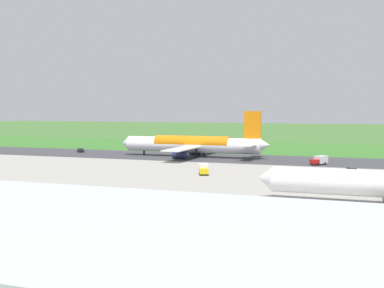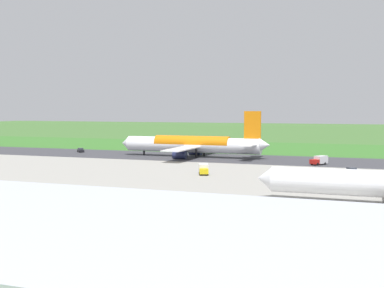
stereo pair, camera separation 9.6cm
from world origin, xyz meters
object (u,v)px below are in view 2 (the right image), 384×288
at_px(airliner_main, 193,144).
at_px(traffic_cone_orange, 240,148).
at_px(service_car_followme, 352,170).
at_px(service_truck_fuel, 204,169).
at_px(service_truck_baggage, 319,160).
at_px(no_stopping_sign, 257,145).
at_px(service_car_ops, 81,150).

bearing_deg(airliner_main, traffic_cone_orange, -98.46).
height_order(airliner_main, service_car_followme, airliner_main).
height_order(service_truck_fuel, traffic_cone_orange, service_truck_fuel).
bearing_deg(service_truck_baggage, service_truck_fuel, 51.37).
xyz_separation_m(no_stopping_sign, traffic_cone_orange, (6.66, 1.79, -1.22)).
distance_m(airliner_main, service_truck_fuel, 45.11).
xyz_separation_m(service_car_ops, traffic_cone_orange, (-52.78, -37.97, -0.57)).
relative_size(service_truck_baggage, service_truck_fuel, 0.98).
bearing_deg(service_truck_baggage, service_car_ops, -8.05).
relative_size(airliner_main, traffic_cone_orange, 98.16).
bearing_deg(service_car_followme, service_car_ops, -16.84).
height_order(service_car_ops, traffic_cone_orange, service_car_ops).
bearing_deg(service_truck_baggage, no_stopping_sign, -59.95).
height_order(service_car_ops, no_stopping_sign, no_stopping_sign).
xyz_separation_m(airliner_main, service_car_followme, (-52.93, 27.03, -3.51)).
relative_size(airliner_main, service_truck_baggage, 8.86).
bearing_deg(service_car_ops, service_truck_fuel, 145.35).
distance_m(service_truck_baggage, service_car_ops, 90.68).
bearing_deg(no_stopping_sign, service_truck_fuel, 93.36).
bearing_deg(service_car_followme, airliner_main, -27.05).
distance_m(service_truck_baggage, service_truck_fuel, 40.69).
distance_m(no_stopping_sign, traffic_cone_orange, 7.00).
relative_size(service_truck_baggage, no_stopping_sign, 2.42).
height_order(service_truck_baggage, service_truck_fuel, same).
bearing_deg(traffic_cone_orange, service_truck_fuel, 98.01).
height_order(service_car_followme, no_stopping_sign, no_stopping_sign).
relative_size(airliner_main, no_stopping_sign, 21.43).
bearing_deg(service_truck_fuel, service_car_ops, -34.65).
distance_m(airliner_main, service_truck_baggage, 44.28).
xyz_separation_m(airliner_main, traffic_cone_orange, (-6.11, -41.09, -4.08)).
bearing_deg(airliner_main, service_truck_baggage, 167.47).
bearing_deg(no_stopping_sign, airliner_main, 73.41).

